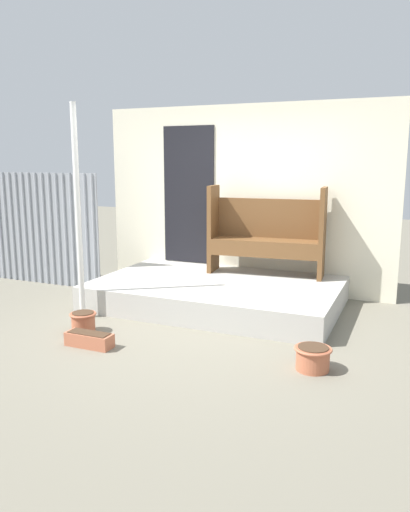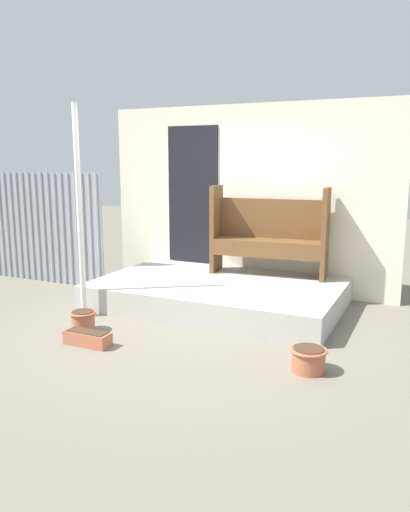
{
  "view_description": "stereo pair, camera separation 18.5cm",
  "coord_description": "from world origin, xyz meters",
  "views": [
    {
      "loc": [
        2.2,
        -4.79,
        1.84
      ],
      "look_at": [
        0.01,
        0.34,
        0.77
      ],
      "focal_mm": 35.0,
      "sensor_mm": 36.0,
      "label": 1
    },
    {
      "loc": [
        2.37,
        -4.71,
        1.84
      ],
      "look_at": [
        0.01,
        0.34,
        0.77
      ],
      "focal_mm": 35.0,
      "sensor_mm": 36.0,
      "label": 2
    }
  ],
  "objects": [
    {
      "name": "house_wall",
      "position": [
        -0.13,
        1.95,
        1.3
      ],
      "size": [
        4.24,
        0.08,
        2.6
      ],
      "color": "beige",
      "rests_on": "ground_plane"
    },
    {
      "name": "ground_plane",
      "position": [
        0.0,
        0.0,
        0.0
      ],
      "size": [
        24.0,
        24.0,
        0.0
      ],
      "primitive_type": "plane",
      "color": "#706B5B"
    },
    {
      "name": "flower_pot_middle",
      "position": [
        1.44,
        -0.57,
        0.12
      ],
      "size": [
        0.34,
        0.34,
        0.22
      ],
      "color": "#B26042",
      "rests_on": "ground_plane"
    },
    {
      "name": "flower_pot_left",
      "position": [
        -1.05,
        -0.55,
        0.12
      ],
      "size": [
        0.29,
        0.29,
        0.22
      ],
      "color": "#B26042",
      "rests_on": "ground_plane"
    },
    {
      "name": "bench",
      "position": [
        0.35,
        1.63,
        0.91
      ],
      "size": [
        1.56,
        0.53,
        1.19
      ],
      "rotation": [
        0.0,
        0.0,
        0.08
      ],
      "color": "brown",
      "rests_on": "porch_slab"
    },
    {
      "name": "porch_slab",
      "position": [
        -0.09,
        0.96,
        0.16
      ],
      "size": [
        3.04,
        1.92,
        0.32
      ],
      "color": "#B2AFA8",
      "rests_on": "ground_plane"
    },
    {
      "name": "fence_corrugated",
      "position": [
        -3.12,
        1.03,
        0.83
      ],
      "size": [
        2.37,
        0.05,
        1.66
      ],
      "color": "gray",
      "rests_on": "ground_plane"
    },
    {
      "name": "planter_box_rect",
      "position": [
        -0.73,
        -0.88,
        0.07
      ],
      "size": [
        0.49,
        0.17,
        0.15
      ],
      "color": "#B76647",
      "rests_on": "ground_plane"
    },
    {
      "name": "support_post",
      "position": [
        -1.38,
        -0.12,
        1.24
      ],
      "size": [
        0.07,
        0.07,
        2.47
      ],
      "color": "white",
      "rests_on": "ground_plane"
    }
  ]
}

